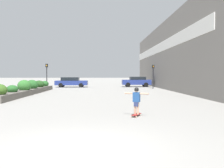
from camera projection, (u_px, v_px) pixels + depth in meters
ground_plane at (80, 148)px, 6.08m from camera, size 300.00×300.00×0.00m
building_wall_right at (173, 53)px, 28.07m from camera, size 0.67×48.68×8.49m
planter_box at (29, 89)px, 23.11m from camera, size 1.30×15.35×1.35m
skateboard at (136, 115)px, 10.76m from camera, size 0.54×0.81×0.09m
skateboarder at (136, 98)px, 10.73m from camera, size 1.00×0.55×1.16m
car_leftmost at (137, 81)px, 37.36m from camera, size 4.26×1.91×1.52m
car_center_left at (71, 82)px, 36.34m from camera, size 4.64×1.98×1.44m
traffic_light_left at (47, 72)px, 31.92m from camera, size 0.28×0.30×3.21m
traffic_light_right at (153, 72)px, 32.38m from camera, size 0.28×0.30×3.09m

